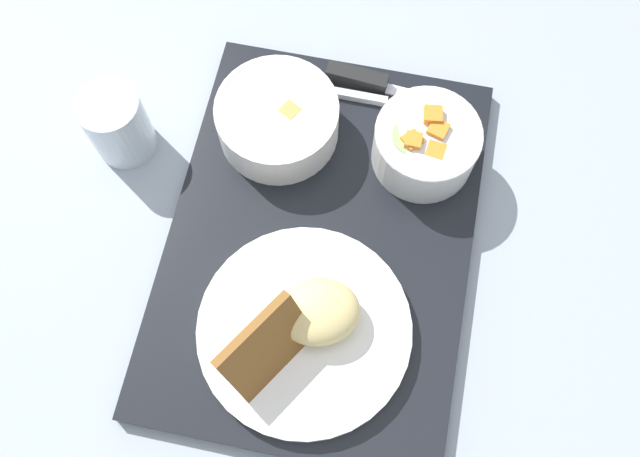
% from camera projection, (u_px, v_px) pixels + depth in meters
% --- Properties ---
extents(ground_plane, '(4.00, 4.00, 0.00)m').
position_uv_depth(ground_plane, '(320.00, 244.00, 0.73)').
color(ground_plane, '#99A3AD').
extents(serving_tray, '(0.48, 0.38, 0.02)m').
position_uv_depth(serving_tray, '(320.00, 241.00, 0.72)').
color(serving_tray, black).
rests_on(serving_tray, ground_plane).
extents(bowl_salad, '(0.11, 0.11, 0.07)m').
position_uv_depth(bowl_salad, '(426.00, 143.00, 0.71)').
color(bowl_salad, white).
rests_on(bowl_salad, serving_tray).
extents(bowl_soup, '(0.13, 0.13, 0.05)m').
position_uv_depth(bowl_soup, '(278.00, 119.00, 0.73)').
color(bowl_soup, white).
rests_on(bowl_soup, serving_tray).
extents(plate_main, '(0.21, 0.21, 0.09)m').
position_uv_depth(plate_main, '(304.00, 328.00, 0.66)').
color(plate_main, white).
rests_on(plate_main, serving_tray).
extents(knife, '(0.03, 0.17, 0.02)m').
position_uv_depth(knife, '(367.00, 81.00, 0.77)').
color(knife, silver).
rests_on(knife, serving_tray).
extents(spoon, '(0.04, 0.14, 0.01)m').
position_uv_depth(spoon, '(388.00, 102.00, 0.77)').
color(spoon, silver).
rests_on(spoon, serving_tray).
extents(glass_water, '(0.07, 0.07, 0.09)m').
position_uv_depth(glass_water, '(119.00, 127.00, 0.74)').
color(glass_water, silver).
rests_on(glass_water, ground_plane).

